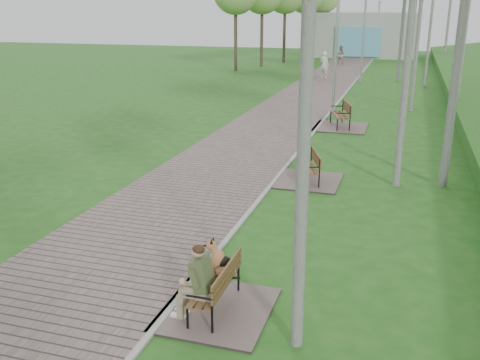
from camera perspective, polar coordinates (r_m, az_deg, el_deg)
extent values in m
cube|color=#61514E|center=(24.27, 5.48, 7.44)|extent=(3.50, 67.00, 0.04)
cube|color=#999993|center=(23.98, 9.60, 7.16)|extent=(0.10, 67.00, 0.05)
cube|color=#9E9E99|center=(53.13, 12.72, 14.88)|extent=(10.00, 5.00, 4.00)
cube|color=#58A6C5|center=(50.57, 12.41, 14.20)|extent=(4.00, 0.20, 2.60)
cube|color=#61514E|center=(8.34, -2.44, -13.64)|extent=(1.59, 1.77, 0.04)
cube|color=brown|center=(8.16, -2.81, -11.33)|extent=(0.40, 1.33, 0.04)
cube|color=brown|center=(7.99, -1.38, -10.06)|extent=(0.04, 1.33, 0.29)
cube|color=#61514E|center=(14.25, 7.36, -0.08)|extent=(1.61, 1.79, 0.04)
cube|color=brown|center=(14.15, 7.22, 1.41)|extent=(0.83, 1.40, 0.04)
cube|color=brown|center=(14.12, 8.12, 2.36)|extent=(0.48, 1.28, 0.30)
cube|color=#61514E|center=(20.98, 10.67, 5.57)|extent=(1.96, 2.18, 0.04)
cube|color=brown|center=(20.89, 10.60, 6.84)|extent=(0.95, 1.71, 0.04)
cube|color=brown|center=(20.89, 11.36, 7.62)|extent=(0.52, 1.58, 0.36)
cylinder|color=#A1A4A9|center=(23.10, 9.83, 7.07)|extent=(0.21, 0.21, 0.31)
cylinder|color=#A1A4A9|center=(22.78, 10.16, 13.11)|extent=(0.12, 0.12, 5.19)
cylinder|color=#A1A4A9|center=(34.52, 12.74, 10.43)|extent=(0.22, 0.22, 0.34)
cylinder|color=#A1A4A9|center=(34.30, 13.04, 14.80)|extent=(0.13, 0.13, 5.61)
cylinder|color=#A1A4A9|center=(50.83, 14.25, 12.55)|extent=(0.19, 0.19, 0.29)
cylinder|color=#A1A4A9|center=(50.70, 14.45, 15.09)|extent=(0.12, 0.12, 4.80)
cylinder|color=#A1A4A9|center=(50.66, 14.67, 17.85)|extent=(0.17, 0.17, 0.24)
imported|color=white|center=(35.83, 8.99, 12.03)|extent=(0.74, 0.61, 1.73)
imported|color=gray|center=(45.21, 10.65, 12.97)|extent=(0.76, 0.61, 1.51)
cylinder|color=silver|center=(6.31, 7.34, 17.00)|extent=(0.20, 0.20, 8.59)
cylinder|color=silver|center=(24.79, 18.68, 16.70)|extent=(0.20, 0.20, 8.51)
cylinder|color=silver|center=(23.96, 23.14, 16.72)|extent=(0.17, 0.17, 8.93)
cylinder|color=silver|center=(32.91, 19.84, 16.95)|extent=(0.16, 0.16, 8.85)
cylinder|color=silver|center=(48.85, 21.55, 17.22)|extent=(0.18, 0.18, 9.67)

